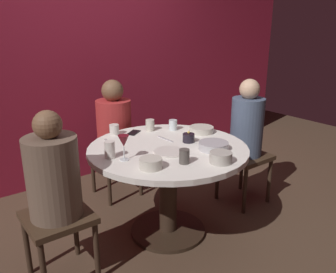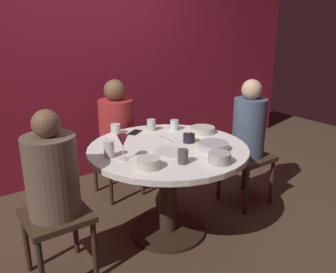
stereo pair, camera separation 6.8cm
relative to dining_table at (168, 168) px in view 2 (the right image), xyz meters
The scene contains 21 objects.
ground_plane 0.56m from the dining_table, ahead, with size 8.00×8.00×0.00m, color #4C3828.
back_wall 1.66m from the dining_table, 90.00° to the left, with size 6.00×0.10×2.60m, color maroon.
dining_table is the anchor object (origin of this frame).
seated_diner_left 0.89m from the dining_table, behind, with size 0.40×0.40×1.15m.
seated_diner_back 0.85m from the dining_table, 90.00° to the left, with size 0.40×0.40×1.13m.
seated_diner_right 0.90m from the dining_table, ahead, with size 0.40×0.40×1.16m.
candle_holder 0.28m from the dining_table, ahead, with size 0.09×0.09×0.09m.
wine_glass 0.50m from the dining_table, behind, with size 0.08×0.08×0.18m.
dinner_plate 0.22m from the dining_table, 123.50° to the right, with size 0.22×0.22×0.01m, color silver.
cell_phone 0.48m from the dining_table, 93.58° to the left, with size 0.07×0.14×0.01m, color black.
bowl_serving_large 0.39m from the dining_table, 47.01° to the right, with size 0.22×0.22×0.06m, color #B7B7BC.
bowl_salad_center 0.47m from the dining_table, 142.12° to the right, with size 0.15×0.15×0.07m, color beige.
bowl_small_white 0.49m from the dining_table, 14.42° to the left, with size 0.21×0.21×0.05m, color beige.
bowl_sauce_side 0.51m from the dining_table, 78.67° to the right, with size 0.15×0.15×0.07m, color #B2ADA3.
cup_near_candle 0.49m from the dining_table, 73.74° to the left, with size 0.07×0.07×0.10m, color beige.
cup_by_left_diner 0.51m from the dining_table, behind, with size 0.07×0.07×0.12m, color silver.
cup_by_right_diner 0.58m from the dining_table, 109.07° to the left, with size 0.08×0.08×0.09m, color silver.
cup_center_front 0.41m from the dining_table, 108.69° to the right, with size 0.07×0.07×0.10m, color #4C4742.
cup_far_edge 0.49m from the dining_table, 47.27° to the left, with size 0.07×0.07×0.09m, color silver.
fork_near_plate 0.50m from the dining_table, 132.26° to the left, with size 0.02×0.18×0.01m, color #B7B7BC.
knife_near_plate 0.24m from the dining_table, 59.77° to the left, with size 0.02×0.18×0.01m, color #B7B7BC.
Camera 2 is at (-1.43, -2.01, 1.63)m, focal length 37.38 mm.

